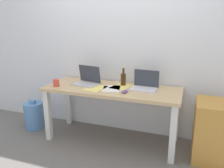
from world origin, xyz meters
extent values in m
plane|color=slate|center=(0.00, 0.00, 0.00)|extent=(8.00, 8.00, 0.00)
cube|color=white|center=(0.00, 0.39, 1.30)|extent=(5.20, 0.08, 2.60)
cube|color=tan|center=(0.00, 0.00, 0.71)|extent=(1.74, 0.66, 0.04)
cube|color=silver|center=(-0.81, -0.27, 0.35)|extent=(0.07, 0.07, 0.69)
cube|color=silver|center=(0.81, -0.27, 0.35)|extent=(0.07, 0.07, 0.69)
cube|color=silver|center=(-0.81, 0.27, 0.35)|extent=(0.07, 0.07, 0.69)
cube|color=silver|center=(0.81, 0.27, 0.35)|extent=(0.07, 0.07, 0.69)
cube|color=silver|center=(-0.38, 0.00, 0.74)|extent=(0.37, 0.27, 0.02)
cube|color=#333842|center=(-0.36, 0.10, 0.87)|extent=(0.33, 0.11, 0.23)
cube|color=silver|center=(0.40, 0.04, 0.74)|extent=(0.33, 0.24, 0.02)
cube|color=#333842|center=(0.41, 0.15, 0.86)|extent=(0.32, 0.04, 0.21)
cylinder|color=#47280F|center=(0.10, 0.17, 0.81)|extent=(0.07, 0.07, 0.15)
cylinder|color=#47280F|center=(0.10, 0.17, 0.93)|extent=(0.03, 0.03, 0.08)
cylinder|color=gold|center=(0.10, 0.17, 0.97)|extent=(0.03, 0.03, 0.01)
ellipsoid|color=#724799|center=(0.21, -0.15, 0.75)|extent=(0.09, 0.11, 0.03)
cylinder|color=#D84C38|center=(-0.71, -0.17, 0.78)|extent=(0.08, 0.08, 0.09)
cube|color=white|center=(0.01, -0.04, 0.74)|extent=(0.27, 0.34, 0.00)
cube|color=#F4E06B|center=(-0.19, -0.09, 0.74)|extent=(0.26, 0.33, 0.00)
cube|color=#F4E06B|center=(0.10, 0.09, 0.74)|extent=(0.27, 0.34, 0.00)
cylinder|color=#598CC6|center=(-1.22, -0.05, 0.20)|extent=(0.28, 0.28, 0.39)
cylinder|color=#598CC6|center=(-1.22, -0.05, 0.42)|extent=(0.10, 0.10, 0.05)
cube|color=#C68938|center=(1.22, -0.04, 0.35)|extent=(0.40, 0.48, 0.69)
camera|label=1|loc=(0.92, -2.62, 1.55)|focal=36.23mm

